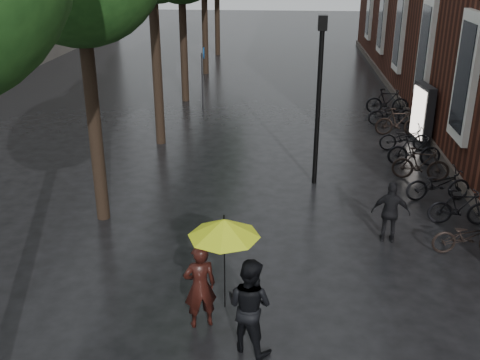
# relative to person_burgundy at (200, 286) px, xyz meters

# --- Properties ---
(person_burgundy) EXTENTS (0.69, 0.58, 1.62)m
(person_burgundy) POSITION_rel_person_burgundy_xyz_m (0.00, 0.00, 0.00)
(person_burgundy) COLOR black
(person_burgundy) RESTS_ON ground
(person_black) EXTENTS (1.04, 0.97, 1.72)m
(person_black) POSITION_rel_person_burgundy_xyz_m (0.91, -0.57, 0.05)
(person_black) COLOR black
(person_black) RESTS_ON ground
(lime_umbrella) EXTENTS (1.20, 1.20, 1.76)m
(lime_umbrella) POSITION_rel_person_burgundy_xyz_m (0.47, -0.28, 1.32)
(lime_umbrella) COLOR black
(lime_umbrella) RESTS_ON ground
(pedestrian_walking) EXTENTS (0.91, 0.47, 1.48)m
(pedestrian_walking) POSITION_rel_person_burgundy_xyz_m (3.89, 3.49, -0.07)
(pedestrian_walking) COLOR black
(pedestrian_walking) RESTS_ON ground
(parked_bicycles) EXTENTS (1.96, 12.21, 1.04)m
(parked_bicycles) POSITION_rel_person_burgundy_xyz_m (5.55, 9.07, -0.34)
(parked_bicycles) COLOR black
(parked_bicycles) RESTS_ON ground
(ad_lightbox) EXTENTS (0.31, 1.38, 2.07)m
(ad_lightbox) POSITION_rel_person_burgundy_xyz_m (6.15, 10.87, 0.23)
(ad_lightbox) COLOR black
(ad_lightbox) RESTS_ON ground
(lamp_post) EXTENTS (0.24, 0.24, 4.73)m
(lamp_post) POSITION_rel_person_burgundy_xyz_m (2.33, 6.90, 2.06)
(lamp_post) COLOR black
(lamp_post) RESTS_ON ground
(cycle_sign) EXTENTS (0.14, 0.48, 2.64)m
(cycle_sign) POSITION_rel_person_burgundy_xyz_m (-1.99, 14.56, 0.94)
(cycle_sign) COLOR #262628
(cycle_sign) RESTS_ON ground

